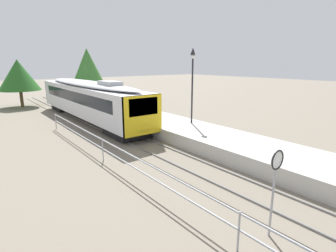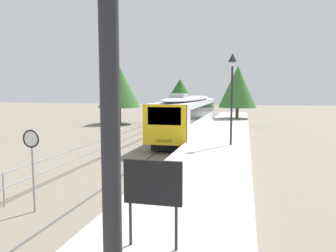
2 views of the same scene
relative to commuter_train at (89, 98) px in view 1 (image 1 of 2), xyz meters
The scene contains 9 objects.
ground_plane 9.89m from the commuter_train, 108.10° to the right, with size 160.00×160.00×0.00m, color slate.
track_rails 9.42m from the commuter_train, 90.00° to the right, with size 3.20×60.00×0.14m.
commuter_train is the anchor object (origin of this frame).
station_platform 9.88m from the commuter_train, 70.50° to the right, with size 3.90×60.00×0.90m, color #B7B5AD.
platform_lamp_mid_platform 10.40m from the commuter_train, 66.08° to the right, with size 0.34×0.34×5.35m.
speed_limit_sign 19.46m from the commuter_train, 95.79° to the right, with size 0.61×0.10×2.81m.
carpark_fence 19.50m from the commuter_train, 99.76° to the right, with size 0.06×36.06×1.25m.
tree_behind_carpark 10.98m from the commuter_train, 68.30° to the left, with size 4.38×4.38×6.99m.
tree_behind_station_far 13.30m from the commuter_train, 104.99° to the left, with size 4.69×4.69×5.62m.
Camera 1 is at (-8.81, 8.11, 5.21)m, focal length 28.15 mm.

